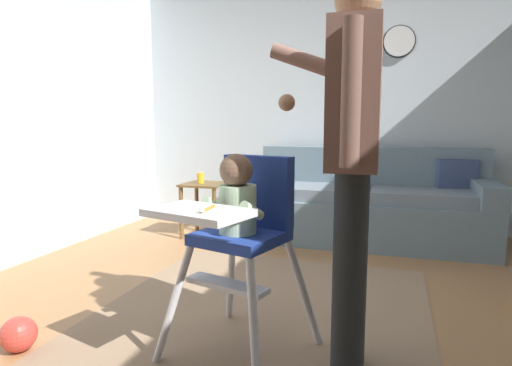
% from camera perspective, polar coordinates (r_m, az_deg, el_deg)
% --- Properties ---
extents(ground, '(6.10, 6.74, 0.10)m').
position_cam_1_polar(ground, '(2.39, 3.66, -20.51)').
color(ground, '#A47246').
extents(wall_far, '(5.30, 0.06, 2.71)m').
position_cam_1_polar(wall_far, '(4.69, 11.66, 10.89)').
color(wall_far, silver).
rests_on(wall_far, ground).
extents(area_rug, '(1.85, 2.69, 0.01)m').
position_cam_1_polar(area_rug, '(2.33, -1.51, -19.75)').
color(area_rug, '#94755A').
rests_on(area_rug, ground).
extents(couch, '(2.16, 0.86, 0.86)m').
position_cam_1_polar(couch, '(4.20, 14.53, -2.86)').
color(couch, slate).
rests_on(couch, ground).
extents(high_chair, '(0.74, 0.83, 0.96)m').
position_cam_1_polar(high_chair, '(1.99, -2.07, -4.41)').
color(high_chair, white).
rests_on(high_chair, ground).
extents(adult_standing, '(0.52, 0.49, 1.67)m').
position_cam_1_polar(adult_standing, '(1.86, 12.50, 3.38)').
color(adult_standing, '#25292B').
rests_on(adult_standing, ground).
extents(toy_ball, '(0.17, 0.17, 0.17)m').
position_cam_1_polar(toy_ball, '(2.47, -28.73, -17.02)').
color(toy_ball, '#D13D33').
rests_on(toy_ball, ground).
extents(side_table, '(0.40, 0.40, 0.52)m').
position_cam_1_polar(side_table, '(4.23, -6.73, -1.91)').
color(side_table, brown).
rests_on(side_table, ground).
extents(sippy_cup, '(0.07, 0.07, 0.10)m').
position_cam_1_polar(sippy_cup, '(4.22, -7.31, 0.67)').
color(sippy_cup, gold).
rests_on(sippy_cup, side_table).
extents(wall_clock, '(0.31, 0.04, 0.31)m').
position_cam_1_polar(wall_clock, '(4.68, 18.30, 17.25)').
color(wall_clock, white).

